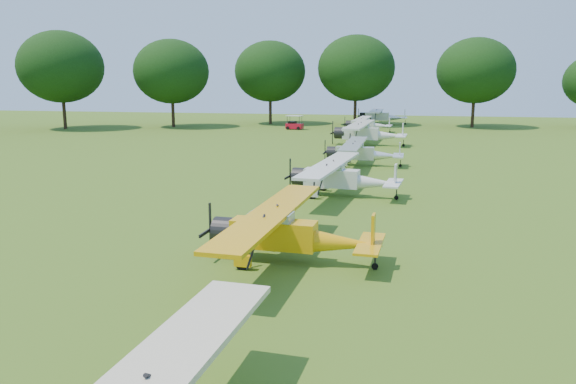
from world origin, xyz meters
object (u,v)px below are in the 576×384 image
aircraft_7 (381,115)px  golf_cart (294,125)px  aircraft_3 (340,176)px  aircraft_5 (366,132)px  aircraft_2 (287,230)px  aircraft_6 (366,123)px  aircraft_4 (361,151)px

aircraft_7 → golf_cart: aircraft_7 is taller
aircraft_3 → aircraft_5: 25.68m
aircraft_2 → aircraft_3: (0.67, 12.35, -0.01)m
aircraft_3 → golf_cart: size_ratio=4.53×
aircraft_2 → aircraft_3: bearing=90.6°
aircraft_6 → aircraft_5: bearing=-82.3°
aircraft_2 → aircraft_4: aircraft_2 is taller
aircraft_7 → golf_cart: 15.63m
aircraft_5 → golf_cart: 19.46m
aircraft_3 → aircraft_5: (-0.06, 25.68, 0.18)m
aircraft_2 → aircraft_7: bearing=92.7°
aircraft_4 → golf_cart: 32.03m
aircraft_2 → golf_cart: aircraft_2 is taller
aircraft_6 → golf_cart: bearing=173.7°
aircraft_4 → aircraft_6: aircraft_4 is taller
aircraft_2 → aircraft_6: bearing=94.0°
aircraft_2 → golf_cart: (-9.98, 54.34, -0.60)m
aircraft_4 → aircraft_7: 41.11m
aircraft_6 → golf_cart: 9.88m
aircraft_2 → aircraft_4: (1.04, 24.26, -0.08)m
aircraft_4 → aircraft_7: (0.03, 41.11, 0.19)m
aircraft_6 → golf_cart: aircraft_6 is taller
aircraft_4 → aircraft_5: (-0.44, 13.76, 0.26)m
aircraft_7 → aircraft_6: bearing=-94.8°
golf_cart → aircraft_6: bearing=-2.3°
aircraft_2 → golf_cart: bearing=104.1°
aircraft_2 → aircraft_3: aircraft_2 is taller
aircraft_3 → aircraft_4: bearing=94.6°
aircraft_2 → aircraft_7: size_ratio=0.92×
aircraft_2 → golf_cart: 55.25m
aircraft_2 → golf_cart: size_ratio=4.54×
aircraft_7 → golf_cart: size_ratio=4.93×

